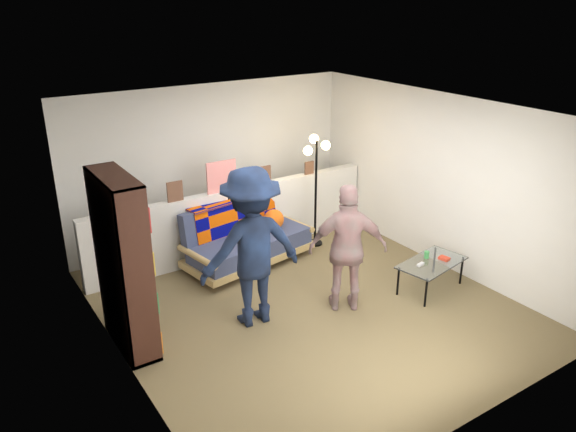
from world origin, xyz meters
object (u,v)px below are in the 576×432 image
object	(u,v)px
coffee_table	(432,264)
bookshelf	(124,270)
person_right	(348,249)
person_left	(251,247)
floor_lamp	(316,169)
futon_sofa	(247,238)

from	to	relation	value
coffee_table	bookshelf	bearing A→B (deg)	165.54
person_right	person_left	bearing A→B (deg)	12.55
bookshelf	coffee_table	world-z (taller)	bookshelf
floor_lamp	person_left	bearing A→B (deg)	-144.15
coffee_table	person_right	bearing A→B (deg)	168.39
floor_lamp	person_right	size ratio (longest dim) A/B	1.07
coffee_table	futon_sofa	bearing A→B (deg)	128.35
futon_sofa	person_left	world-z (taller)	person_left
bookshelf	coffee_table	xyz separation A→B (m)	(3.66, -0.94, -0.54)
futon_sofa	person_left	size ratio (longest dim) A/B	1.04
coffee_table	floor_lamp	xyz separation A→B (m)	(-0.42, 1.99, 0.84)
futon_sofa	bookshelf	distance (m)	2.39
futon_sofa	person_left	bearing A→B (deg)	-117.02
floor_lamp	person_right	bearing A→B (deg)	-114.33
futon_sofa	coffee_table	bearing A→B (deg)	-51.65
futon_sofa	person_left	distance (m)	1.65
bookshelf	person_right	world-z (taller)	bookshelf
coffee_table	person_right	xyz separation A→B (m)	(-1.21, 0.25, 0.43)
bookshelf	person_right	size ratio (longest dim) A/B	1.23
person_left	person_right	xyz separation A→B (m)	(1.09, -0.39, -0.15)
person_right	floor_lamp	bearing A→B (deg)	-82.19
floor_lamp	coffee_table	bearing A→B (deg)	-78.18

